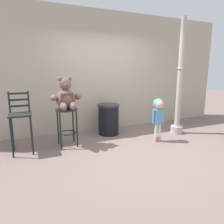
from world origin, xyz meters
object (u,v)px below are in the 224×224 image
(teddy_bear, at_px, (66,97))
(lamppost, at_px, (179,90))
(bar_stool_with_teddy, at_px, (67,119))
(trash_bin, at_px, (109,119))
(bar_chair_empty, at_px, (20,118))
(child_walking, at_px, (158,111))

(teddy_bear, height_order, lamppost, lamppost)
(bar_stool_with_teddy, bearing_deg, teddy_bear, -90.00)
(trash_bin, xyz_separation_m, lamppost, (1.60, -0.61, 0.71))
(bar_stool_with_teddy, distance_m, lamppost, 2.75)
(lamppost, bearing_deg, bar_stool_with_teddy, 174.77)
(teddy_bear, bearing_deg, lamppost, -4.56)
(bar_stool_with_teddy, bearing_deg, trash_bin, 18.73)
(bar_stool_with_teddy, height_order, bar_chair_empty, bar_chair_empty)
(bar_chair_empty, bearing_deg, trash_bin, 11.41)
(bar_stool_with_teddy, bearing_deg, child_walking, -16.14)
(bar_chair_empty, bearing_deg, lamppost, -3.55)
(child_walking, relative_size, trash_bin, 1.28)
(bar_stool_with_teddy, height_order, teddy_bear, teddy_bear)
(trash_bin, bearing_deg, lamppost, -20.95)
(bar_chair_empty, bearing_deg, bar_stool_with_teddy, 1.68)
(child_walking, bearing_deg, trash_bin, -141.46)
(trash_bin, distance_m, bar_chair_empty, 2.01)
(child_walking, xyz_separation_m, lamppost, (0.81, 0.30, 0.39))
(teddy_bear, bearing_deg, bar_stool_with_teddy, 90.00)
(trash_bin, bearing_deg, bar_chair_empty, -168.59)
(bar_stool_with_teddy, height_order, lamppost, lamppost)
(lamppost, bearing_deg, teddy_bear, 175.44)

